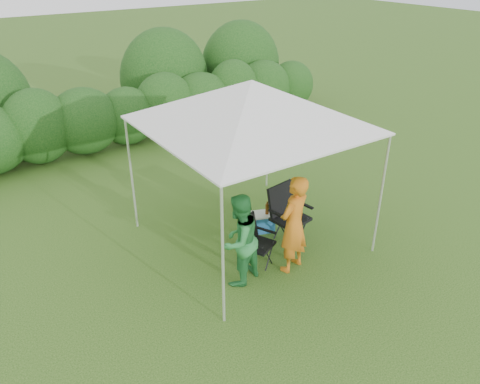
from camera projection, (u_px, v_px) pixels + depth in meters
ground at (267, 251)px, 7.97m from camera, size 70.00×70.00×0.00m
hedge at (127, 113)px, 11.99m from camera, size 12.43×1.53×1.80m
canopy at (251, 104)px, 7.20m from camera, size 3.10×3.10×2.83m
chair_right at (287, 211)px, 8.04m from camera, size 0.70×0.65×1.02m
chair_left at (255, 238)px, 7.48m from camera, size 0.62×0.60×0.82m
man at (294, 224)px, 7.19m from camera, size 0.68×0.54×1.63m
woman at (239, 240)px, 6.94m from camera, size 0.86×0.75×1.48m
cooler at (263, 222)px, 8.49m from camera, size 0.50×0.43×0.35m
bottle at (267, 208)px, 8.35m from camera, size 0.07×0.07×0.25m
lawn_toy at (276, 136)px, 12.48m from camera, size 0.51×0.43×0.26m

